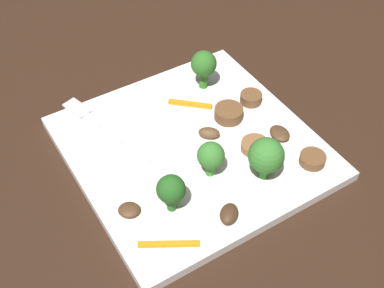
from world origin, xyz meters
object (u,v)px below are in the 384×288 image
at_px(pepper_strip_1, 169,244).
at_px(mushroom_0, 280,133).
at_px(plate, 192,148).
at_px(broccoli_floret_0, 266,156).
at_px(pepper_strip_0, 190,104).
at_px(broccoli_floret_2, 204,65).
at_px(sausage_slice_0, 229,113).
at_px(sausage_slice_3, 312,159).
at_px(fork, 109,131).
at_px(mushroom_2, 207,130).
at_px(sausage_slice_2, 255,146).
at_px(mushroom_3, 129,210).
at_px(sausage_slice_1, 251,98).
at_px(mushroom_1, 229,214).
at_px(broccoli_floret_1, 171,190).
at_px(broccoli_floret_3, 211,156).

bearing_deg(pepper_strip_1, mushroom_0, -71.75).
distance_m(plate, broccoli_floret_0, 0.10).
xyz_separation_m(pepper_strip_0, pepper_strip_1, (-0.16, 0.12, -0.00)).
bearing_deg(broccoli_floret_2, sausage_slice_0, 174.98).
relative_size(sausage_slice_3, pepper_strip_0, 0.53).
relative_size(fork, pepper_strip_1, 3.01).
relative_size(fork, mushroom_0, 6.54).
height_order(mushroom_2, pepper_strip_1, mushroom_2).
bearing_deg(broccoli_floret_2, sausage_slice_2, 175.31).
bearing_deg(broccoli_floret_2, mushroom_2, 150.07).
distance_m(mushroom_0, mushroom_3, 0.19).
xyz_separation_m(sausage_slice_1, sausage_slice_3, (-0.12, 0.00, -0.00)).
xyz_separation_m(fork, sausage_slice_3, (-0.16, -0.17, 0.00)).
height_order(broccoli_floret_2, mushroom_0, broccoli_floret_2).
relative_size(sausage_slice_1, sausage_slice_3, 0.94).
relative_size(mushroom_1, mushroom_3, 1.16).
distance_m(fork, mushroom_1, 0.18).
distance_m(mushroom_2, pepper_strip_0, 0.05).
distance_m(plate, sausage_slice_2, 0.07).
bearing_deg(broccoli_floret_2, broccoli_floret_0, 170.63).
relative_size(sausage_slice_0, mushroom_3, 1.53).
distance_m(sausage_slice_2, pepper_strip_0, 0.10).
xyz_separation_m(sausage_slice_0, mushroom_2, (-0.01, 0.04, -0.00)).
height_order(broccoli_floret_0, sausage_slice_1, broccoli_floret_0).
height_order(broccoli_floret_2, sausage_slice_1, broccoli_floret_2).
bearing_deg(broccoli_floret_2, plate, 140.31).
xyz_separation_m(sausage_slice_2, mushroom_0, (0.00, -0.04, -0.00)).
bearing_deg(sausage_slice_1, broccoli_floret_1, 118.54).
relative_size(mushroom_0, pepper_strip_1, 0.46).
bearing_deg(pepper_strip_0, broccoli_floret_2, -55.97).
distance_m(sausage_slice_3, mushroom_1, 0.12).
bearing_deg(sausage_slice_2, plate, 51.97).
relative_size(plate, broccoli_floret_3, 6.07).
bearing_deg(sausage_slice_1, broccoli_floret_2, 31.51).
xyz_separation_m(mushroom_0, mushroom_2, (0.05, 0.07, 0.00)).
bearing_deg(sausage_slice_2, mushroom_3, 91.51).
distance_m(plate, pepper_strip_1, 0.13).
xyz_separation_m(sausage_slice_2, mushroom_2, (0.05, 0.03, 0.00)).
relative_size(broccoli_floret_1, mushroom_3, 2.02).
height_order(fork, pepper_strip_1, same).
bearing_deg(mushroom_1, sausage_slice_3, -84.01).
distance_m(broccoli_floret_1, broccoli_floret_2, 0.19).
xyz_separation_m(fork, pepper_strip_0, (-0.01, -0.10, 0.00)).
bearing_deg(broccoli_floret_3, sausage_slice_1, -56.17).
height_order(mushroom_2, pepper_strip_0, mushroom_2).
xyz_separation_m(sausage_slice_2, mushroom_3, (-0.00, 0.16, -0.00)).
xyz_separation_m(fork, sausage_slice_0, (-0.05, -0.13, 0.01)).
bearing_deg(broccoli_floret_3, mushroom_2, -29.21).
bearing_deg(broccoli_floret_2, broccoli_floret_3, 150.36).
bearing_deg(broccoli_floret_2, sausage_slice_3, -169.61).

